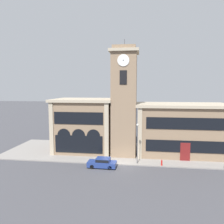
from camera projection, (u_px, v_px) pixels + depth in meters
name	position (u px, v px, depth m)	size (l,w,h in m)	color
ground_plane	(121.00, 165.00, 32.67)	(300.00, 300.00, 0.00)	#424247
sidewalk_kerb	(124.00, 152.00, 39.17)	(42.52, 13.21, 0.15)	gray
clock_tower	(124.00, 102.00, 36.68)	(4.77, 4.77, 19.50)	#897056
town_hall_left_wing	(85.00, 125.00, 40.11)	(10.82, 8.85, 9.59)	#897056
town_hall_right_wing	(181.00, 129.00, 37.91)	(15.62, 8.85, 8.85)	#897056
parked_car_near	(102.00, 163.00, 31.70)	(4.21, 1.90, 1.43)	navy
street_lamp	(137.00, 138.00, 32.62)	(0.36, 0.36, 6.09)	#4C4C51
fire_hydrant	(162.00, 163.00, 32.11)	(0.22, 0.22, 0.87)	red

